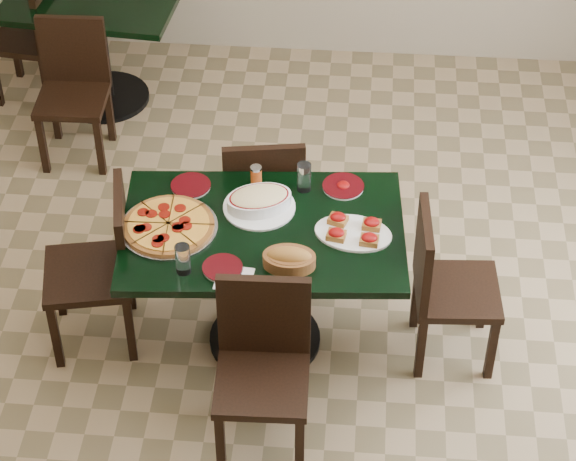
# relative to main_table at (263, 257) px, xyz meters

# --- Properties ---
(floor) EXTENTS (5.50, 5.50, 0.00)m
(floor) POSITION_rel_main_table_xyz_m (0.06, -0.05, -0.57)
(floor) COLOR #917853
(floor) RESTS_ON ground
(main_table) EXTENTS (1.35, 0.92, 0.75)m
(main_table) POSITION_rel_main_table_xyz_m (0.00, 0.00, 0.00)
(main_table) COLOR black
(main_table) RESTS_ON floor
(back_table) EXTENTS (1.08, 0.83, 0.75)m
(back_table) POSITION_rel_main_table_xyz_m (-1.22, 2.01, -0.04)
(back_table) COLOR black
(back_table) RESTS_ON floor
(chair_far) EXTENTS (0.46, 0.46, 0.87)m
(chair_far) POSITION_rel_main_table_xyz_m (-0.05, 0.55, -0.08)
(chair_far) COLOR black
(chair_far) RESTS_ON floor
(chair_near) EXTENTS (0.42, 0.42, 0.87)m
(chair_near) POSITION_rel_main_table_xyz_m (0.05, -0.56, -0.08)
(chair_near) COLOR black
(chair_near) RESTS_ON floor
(chair_right) EXTENTS (0.42, 0.42, 0.85)m
(chair_right) POSITION_rel_main_table_xyz_m (0.84, 0.01, -0.10)
(chair_right) COLOR black
(chair_right) RESTS_ON floor
(chair_left) EXTENTS (0.49, 0.49, 0.89)m
(chair_left) POSITION_rel_main_table_xyz_m (-0.76, -0.02, -0.07)
(chair_left) COLOR black
(chair_left) RESTS_ON floor
(back_chair_near) EXTENTS (0.40, 0.40, 0.85)m
(back_chair_near) POSITION_rel_main_table_xyz_m (-1.26, 1.50, -0.10)
(back_chair_near) COLOR black
(back_chair_near) RESTS_ON floor
(back_chair_left) EXTENTS (0.44, 0.44, 0.85)m
(back_chair_left) POSITION_rel_main_table_xyz_m (-1.62, 2.03, -0.10)
(back_chair_left) COLOR black
(back_chair_left) RESTS_ON floor
(pepperoni_pizza) EXTENTS (0.45, 0.45, 0.04)m
(pepperoni_pizza) POSITION_rel_main_table_xyz_m (-0.43, -0.04, 0.20)
(pepperoni_pizza) COLOR #A9AAB0
(pepperoni_pizza) RESTS_ON main_table
(lasagna_casserole) EXTENTS (0.35, 0.34, 0.09)m
(lasagna_casserole) POSITION_rel_main_table_xyz_m (-0.03, 0.14, 0.23)
(lasagna_casserole) COLOR white
(lasagna_casserole) RESTS_ON main_table
(bread_basket) EXTENTS (0.24, 0.17, 0.10)m
(bread_basket) POSITION_rel_main_table_xyz_m (0.14, -0.24, 0.22)
(bread_basket) COLOR brown
(bread_basket) RESTS_ON main_table
(bruschetta_platter) EXTENTS (0.40, 0.31, 0.05)m
(bruschetta_platter) POSITION_rel_main_table_xyz_m (0.41, -0.01, 0.21)
(bruschetta_platter) COLOR white
(bruschetta_platter) RESTS_ON main_table
(side_plate_near) EXTENTS (0.18, 0.18, 0.02)m
(side_plate_near) POSITION_rel_main_table_xyz_m (-0.15, -0.29, 0.19)
(side_plate_near) COLOR white
(side_plate_near) RESTS_ON main_table
(side_plate_far_r) EXTENTS (0.20, 0.20, 0.03)m
(side_plate_far_r) POSITION_rel_main_table_xyz_m (0.35, 0.32, 0.19)
(side_plate_far_r) COLOR white
(side_plate_far_r) RESTS_ON main_table
(side_plate_far_l) EXTENTS (0.19, 0.19, 0.02)m
(side_plate_far_l) POSITION_rel_main_table_xyz_m (-0.37, 0.27, 0.19)
(side_plate_far_l) COLOR white
(side_plate_far_l) RESTS_ON main_table
(napkin_setting) EXTENTS (0.17, 0.17, 0.01)m
(napkin_setting) POSITION_rel_main_table_xyz_m (-0.09, -0.34, 0.18)
(napkin_setting) COLOR white
(napkin_setting) RESTS_ON main_table
(water_glass_a) EXTENTS (0.07, 0.07, 0.15)m
(water_glass_a) POSITION_rel_main_table_xyz_m (0.17, 0.30, 0.25)
(water_glass_a) COLOR white
(water_glass_a) RESTS_ON main_table
(water_glass_b) EXTENTS (0.07, 0.07, 0.14)m
(water_glass_b) POSITION_rel_main_table_xyz_m (-0.32, -0.31, 0.25)
(water_glass_b) COLOR white
(water_glass_b) RESTS_ON main_table
(pepper_shaker) EXTENTS (0.06, 0.06, 0.09)m
(pepper_shaker) POSITION_rel_main_table_xyz_m (-0.06, 0.33, 0.23)
(pepper_shaker) COLOR #AB4A12
(pepper_shaker) RESTS_ON main_table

